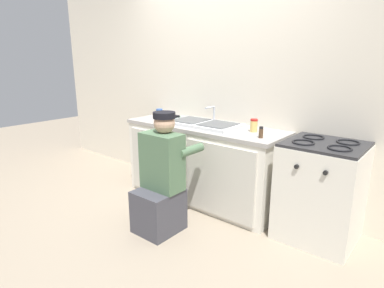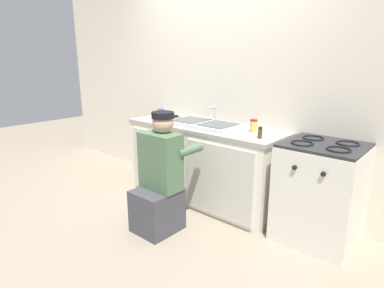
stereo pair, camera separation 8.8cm
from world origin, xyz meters
TOP-DOWN VIEW (x-y plane):
  - ground_plane at (0.00, 0.00)m, footprint 12.00×12.00m
  - back_wall at (0.00, 0.65)m, footprint 6.00×0.10m
  - counter_cabinet at (0.00, 0.29)m, footprint 1.78×0.62m
  - countertop at (0.00, 0.30)m, footprint 1.82×0.62m
  - sink_double_basin at (0.00, 0.30)m, footprint 0.80×0.44m
  - stove_range at (1.29, 0.30)m, footprint 0.64×0.62m
  - plumber_person at (0.11, -0.48)m, footprint 0.42×0.61m
  - condiment_jar at (0.58, 0.35)m, footprint 0.07×0.07m
  - coffee_mug at (-0.75, 0.37)m, footprint 0.13×0.08m
  - spice_bottle_pepper at (0.75, 0.17)m, footprint 0.04×0.04m
  - cell_phone at (-0.52, 0.42)m, footprint 0.07×0.14m

SIDE VIEW (x-z plane):
  - ground_plane at x=0.00m, z-range 0.00..0.00m
  - counter_cabinet at x=0.00m, z-range 0.00..0.82m
  - stove_range at x=1.29m, z-range 0.00..0.88m
  - plumber_person at x=0.11m, z-range -0.09..1.01m
  - countertop at x=0.00m, z-range 0.82..0.86m
  - cell_phone at x=-0.52m, z-range 0.86..0.87m
  - sink_double_basin at x=0.00m, z-range 0.78..0.97m
  - coffee_mug at x=-0.75m, z-range 0.86..0.95m
  - spice_bottle_pepper at x=0.75m, z-range 0.86..0.96m
  - condiment_jar at x=0.58m, z-range 0.86..0.99m
  - back_wall at x=0.00m, z-range 0.00..2.50m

